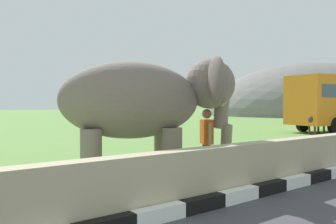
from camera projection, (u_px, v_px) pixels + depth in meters
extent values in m
cube|color=white|center=(159.00, 215.00, 5.30)|extent=(0.90, 0.20, 0.24)
cube|color=black|center=(202.00, 204.00, 5.86)|extent=(0.90, 0.20, 0.24)
cube|color=white|center=(239.00, 195.00, 6.41)|extent=(0.90, 0.20, 0.24)
cube|color=black|center=(269.00, 188.00, 6.97)|extent=(0.90, 0.20, 0.24)
cube|color=white|center=(295.00, 182.00, 7.52)|extent=(0.90, 0.20, 0.24)
cube|color=black|center=(317.00, 177.00, 8.08)|extent=(0.90, 0.20, 0.24)
cube|color=tan|center=(195.00, 177.00, 6.15)|extent=(28.00, 0.36, 1.00)
cylinder|color=#73635F|center=(163.00, 152.00, 8.50)|extent=(0.44, 0.44, 1.26)
cylinder|color=#73635F|center=(172.00, 157.00, 7.62)|extent=(0.44, 0.44, 1.26)
cylinder|color=#73635F|center=(91.00, 154.00, 8.12)|extent=(0.44, 0.44, 1.26)
cylinder|color=#73635F|center=(91.00, 160.00, 7.24)|extent=(0.44, 0.44, 1.26)
ellipsoid|color=#73635F|center=(130.00, 100.00, 7.84)|extent=(3.49, 2.77, 1.70)
sphere|color=#73635F|center=(210.00, 84.00, 8.25)|extent=(1.16, 1.16, 1.16)
ellipsoid|color=#D84C8C|center=(222.00, 78.00, 8.31)|extent=(0.60, 0.73, 0.44)
ellipsoid|color=#73635F|center=(194.00, 84.00, 8.98)|extent=(0.60, 0.92, 1.00)
ellipsoid|color=#73635F|center=(216.00, 79.00, 7.45)|extent=(0.60, 0.92, 1.00)
cylinder|color=#73635F|center=(222.00, 108.00, 8.33)|extent=(0.52, 0.59, 0.99)
cylinder|color=#73635F|center=(226.00, 141.00, 8.37)|extent=(0.39, 0.43, 0.83)
cone|color=beige|center=(215.00, 103.00, 8.58)|extent=(0.37, 0.57, 0.22)
cone|color=beige|center=(224.00, 103.00, 8.04)|extent=(0.37, 0.57, 0.22)
cylinder|color=navy|center=(205.00, 160.00, 8.63)|extent=(0.15, 0.15, 0.82)
cylinder|color=navy|center=(208.00, 161.00, 8.43)|extent=(0.15, 0.15, 0.82)
cube|color=#D85919|center=(207.00, 132.00, 8.52)|extent=(0.40, 0.47, 0.58)
cylinder|color=#9E7251|center=(204.00, 132.00, 8.77)|extent=(0.13, 0.13, 0.52)
cylinder|color=#9E7251|center=(210.00, 134.00, 8.26)|extent=(0.13, 0.14, 0.52)
sphere|color=#9E7251|center=(207.00, 114.00, 8.51)|extent=(0.23, 0.23, 0.23)
cylinder|color=black|center=(303.00, 124.00, 22.88)|extent=(1.03, 0.45, 1.00)
cylinder|color=black|center=(335.00, 126.00, 20.87)|extent=(1.03, 0.45, 1.00)
cylinder|color=#473323|center=(318.00, 128.00, 21.10)|extent=(0.12, 0.12, 0.65)
cylinder|color=#473323|center=(324.00, 129.00, 20.81)|extent=(0.12, 0.12, 0.65)
cylinder|color=#473323|center=(309.00, 129.00, 20.59)|extent=(0.12, 0.12, 0.65)
cylinder|color=#473323|center=(315.00, 129.00, 20.30)|extent=(0.12, 0.12, 0.65)
ellipsoid|color=#473323|center=(317.00, 119.00, 20.69)|extent=(1.54, 0.69, 0.66)
ellipsoid|color=#473323|center=(326.00, 117.00, 21.21)|extent=(0.42, 0.28, 0.32)
ellipsoid|color=slate|center=(312.00, 114.00, 60.97)|extent=(39.36, 31.49, 17.38)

